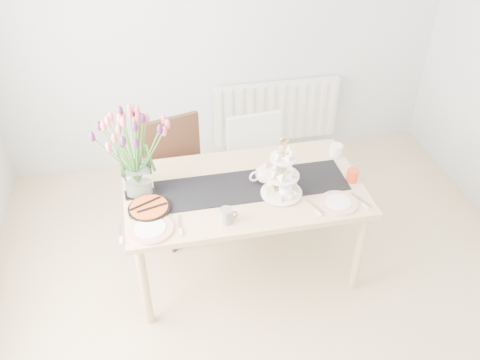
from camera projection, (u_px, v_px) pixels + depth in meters
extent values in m
plane|color=tan|center=(286.00, 342.00, 3.33)|extent=(4.50, 4.50, 0.00)
plane|color=silver|center=(222.00, 26.00, 4.29)|extent=(4.00, 0.00, 4.00)
cube|color=white|center=(276.00, 112.00, 4.84)|extent=(1.20, 0.08, 0.60)
cube|color=tan|center=(244.00, 189.00, 3.43)|extent=(1.60, 0.90, 0.04)
cylinder|color=tan|center=(145.00, 286.00, 3.25)|extent=(0.06, 0.06, 0.71)
cylinder|color=tan|center=(359.00, 252.00, 3.48)|extent=(0.06, 0.06, 0.71)
cylinder|color=tan|center=(139.00, 210.00, 3.84)|extent=(0.06, 0.06, 0.71)
cylinder|color=tan|center=(323.00, 186.00, 4.07)|extent=(0.06, 0.06, 0.71)
cube|color=#341F13|center=(183.00, 184.00, 3.89)|extent=(0.57, 0.57, 0.04)
cube|color=#341F13|center=(171.00, 144.00, 3.90)|extent=(0.46, 0.16, 0.45)
cylinder|color=#341F13|center=(172.00, 229.00, 3.85)|extent=(0.04, 0.04, 0.46)
cylinder|color=#341F13|center=(215.00, 215.00, 3.98)|extent=(0.04, 0.04, 0.46)
cylinder|color=#341F13|center=(156.00, 202.00, 4.10)|extent=(0.04, 0.04, 0.46)
cylinder|color=#341F13|center=(197.00, 190.00, 4.23)|extent=(0.04, 0.04, 0.46)
cube|color=white|center=(261.00, 175.00, 4.04)|extent=(0.47, 0.47, 0.04)
cube|color=white|center=(254.00, 138.00, 4.05)|extent=(0.44, 0.07, 0.42)
cylinder|color=white|center=(245.00, 215.00, 4.00)|extent=(0.04, 0.04, 0.43)
cylinder|color=white|center=(288.00, 208.00, 4.08)|extent=(0.04, 0.04, 0.43)
cylinder|color=white|center=(233.00, 188.00, 4.28)|extent=(0.04, 0.04, 0.43)
cylinder|color=white|center=(274.00, 181.00, 4.35)|extent=(0.04, 0.04, 0.43)
cube|color=black|center=(244.00, 187.00, 3.42)|extent=(1.40, 0.35, 0.01)
cube|color=silver|center=(138.00, 179.00, 3.33)|extent=(0.19, 0.19, 0.19)
cylinder|color=gold|center=(283.00, 170.00, 3.24)|extent=(0.01, 0.01, 0.40)
cylinder|color=white|center=(281.00, 193.00, 3.35)|extent=(0.27, 0.27, 0.01)
cylinder|color=white|center=(282.00, 175.00, 3.27)|extent=(0.22, 0.22, 0.01)
cylinder|color=white|center=(284.00, 158.00, 3.18)|extent=(0.17, 0.17, 0.01)
cylinder|color=white|center=(336.00, 150.00, 3.69)|extent=(0.12, 0.12, 0.09)
cylinder|color=black|center=(149.00, 209.00, 3.22)|extent=(0.27, 0.27, 0.02)
cylinder|color=#DC571F|center=(149.00, 207.00, 3.21)|extent=(0.24, 0.24, 0.01)
cylinder|color=gray|center=(226.00, 216.00, 3.11)|extent=(0.08, 0.08, 0.10)
cylinder|color=white|center=(285.00, 192.00, 3.30)|extent=(0.12, 0.12, 0.10)
cylinder|color=#E24119|center=(352.00, 175.00, 3.45)|extent=(0.10, 0.10, 0.09)
cylinder|color=silver|center=(150.00, 229.00, 3.08)|extent=(0.30, 0.30, 0.01)
cylinder|color=silver|center=(338.00, 203.00, 3.28)|extent=(0.32, 0.32, 0.01)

